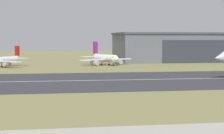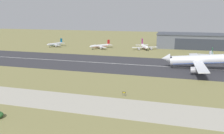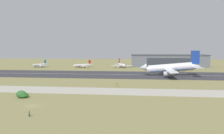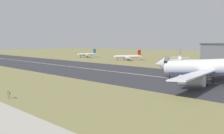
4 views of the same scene
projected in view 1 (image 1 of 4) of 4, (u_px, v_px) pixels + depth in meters
ground_plane at (100, 112)px, 63.02m from camera, size 646.45×646.45×0.00m
runway_strip at (72, 81)px, 109.86m from camera, size 406.45×49.54×0.06m
runway_centreline at (72, 81)px, 109.86m from camera, size 365.81×0.70×0.01m
hangar_building at (202, 47)px, 207.52m from camera, size 82.51×31.81×13.50m
airplane_parked_east at (105, 58)px, 174.86m from camera, size 22.11×20.10×9.43m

